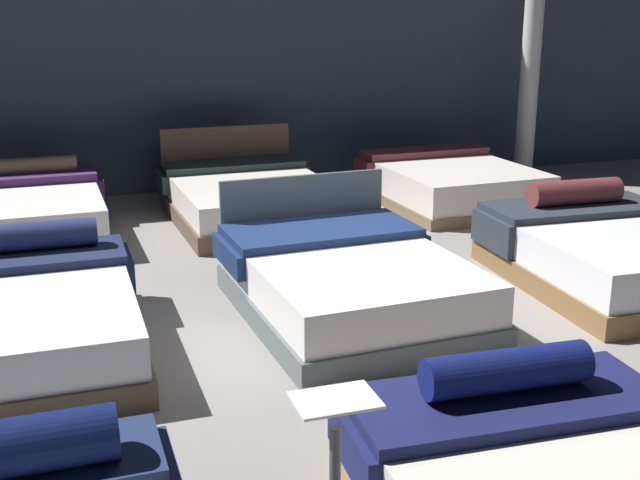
{
  "coord_description": "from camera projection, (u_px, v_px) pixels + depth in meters",
  "views": [
    {
      "loc": [
        -1.96,
        -5.32,
        2.25
      ],
      "look_at": [
        -0.23,
        -0.09,
        0.63
      ],
      "focal_mm": 44.55,
      "sensor_mm": 36.0,
      "label": 1
    }
  ],
  "objects": [
    {
      "name": "ground_plane",
      "position": [
        345.0,
        314.0,
        6.08
      ],
      "size": [
        18.0,
        18.0,
        0.02
      ],
      "primitive_type": "cube",
      "color": "gray"
    },
    {
      "name": "showroom_back_wall",
      "position": [
        218.0,
        49.0,
        9.8
      ],
      "size": [
        18.0,
        0.06,
        3.5
      ],
      "primitive_type": "cube",
      "color": "#333D4C",
      "rests_on": "ground_plane"
    },
    {
      "name": "bed_3",
      "position": [
        21.0,
        319.0,
        5.29
      ],
      "size": [
        1.59,
        2.08,
        0.73
      ],
      "rotation": [
        0.0,
        0.0,
        0.01
      ],
      "color": "brown",
      "rests_on": "ground_plane"
    },
    {
      "name": "bed_4",
      "position": [
        347.0,
        282.0,
        5.99
      ],
      "size": [
        1.68,
        2.16,
        0.89
      ],
      "rotation": [
        0.0,
        0.0,
        0.05
      ],
      "color": "#4F595C",
      "rests_on": "ground_plane"
    },
    {
      "name": "bed_5",
      "position": [
        613.0,
        253.0,
        6.65
      ],
      "size": [
        1.72,
        2.11,
        0.77
      ],
      "rotation": [
        0.0,
        0.0,
        -0.04
      ],
      "color": "brown",
      "rests_on": "ground_plane"
    },
    {
      "name": "bed_6",
      "position": [
        20.0,
        214.0,
        7.94
      ],
      "size": [
        1.74,
        2.06,
        0.71
      ],
      "rotation": [
        0.0,
        0.0,
        0.03
      ],
      "color": "#312D37",
      "rests_on": "ground_plane"
    },
    {
      "name": "bed_7",
      "position": [
        250.0,
        198.0,
        8.66
      ],
      "size": [
        1.77,
        2.23,
        0.89
      ],
      "rotation": [
        0.0,
        0.0,
        0.04
      ],
      "color": "brown",
      "rests_on": "ground_plane"
    },
    {
      "name": "bed_8",
      "position": [
        452.0,
        184.0,
        9.37
      ],
      "size": [
        1.78,
        2.03,
        0.55
      ],
      "rotation": [
        0.0,
        0.0,
        0.04
      ],
      "color": "brown",
      "rests_on": "ground_plane"
    },
    {
      "name": "support_pillar",
      "position": [
        532.0,
        47.0,
        10.26
      ],
      "size": [
        0.25,
        0.25,
        3.5
      ],
      "primitive_type": "cylinder",
      "color": "silver",
      "rests_on": "ground_plane"
    }
  ]
}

